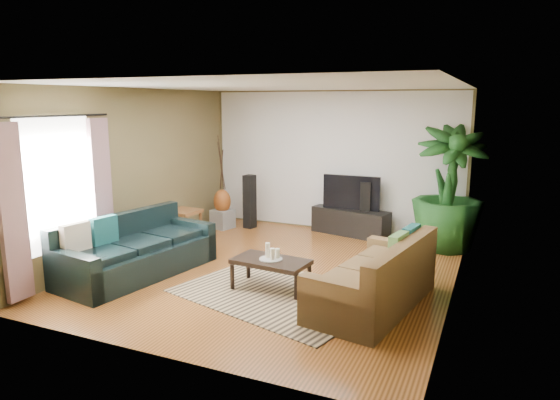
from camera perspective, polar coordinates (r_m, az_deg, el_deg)
The scene contains 28 objects.
floor at distance 7.50m, azimuth -0.62°, elevation -8.17°, with size 5.50×5.50×0.00m, color #9F5A29.
ceiling at distance 7.08m, azimuth -0.67°, elevation 12.92°, with size 5.50×5.50×0.00m, color white.
wall_back at distance 9.71m, azimuth 6.08°, elevation 4.41°, with size 5.00×5.00×0.00m, color brown.
wall_front at distance 4.84m, azimuth -14.21°, elevation -2.72°, with size 5.00×5.00×0.00m, color brown.
wall_left at distance 8.50m, azimuth -16.21°, elevation 3.06°, with size 5.50×5.50×0.00m, color brown.
wall_right at distance 6.56m, azimuth 19.68°, elevation 0.56°, with size 5.50×5.50×0.00m, color brown.
backwall_panel at distance 9.70m, azimuth 6.07°, elevation 4.41°, with size 4.90×4.90×0.00m, color white.
window_pane at distance 7.34m, azimuth -24.10°, elevation 1.70°, with size 1.80×1.80×0.00m, color white.
curtain_near at distance 6.87m, azimuth -28.26°, elevation -1.38°, with size 0.08×0.35×2.20m, color gray.
curtain_far at distance 7.86m, azimuth -19.69°, elevation 0.74°, with size 0.08×0.35×2.20m, color gray.
curtain_rod at distance 7.22m, azimuth -24.41°, elevation 8.73°, with size 0.03×0.03×1.90m, color black.
sofa_left at distance 7.55m, azimuth -15.98°, elevation -5.10°, with size 2.32×0.99×0.85m, color black.
sofa_right at distance 6.28m, azimuth 10.59°, elevation -8.16°, with size 2.05×0.92×0.85m, color brown.
area_rug at distance 6.66m, azimuth -0.26°, elevation -10.65°, with size 2.51×1.78×0.01m, color tan.
coffee_table at distance 6.78m, azimuth -1.05°, elevation -8.46°, with size 1.01×0.55×0.41m, color black.
candle_tray at distance 6.71m, azimuth -1.06°, elevation -6.75°, with size 0.31×0.31×0.01m, color #9A9994.
candle_tall at distance 6.73m, azimuth -1.42°, elevation -5.74°, with size 0.06×0.06×0.20m, color #EEE2C9.
candle_mid at distance 6.63m, azimuth -0.89°, elevation -6.20°, with size 0.06×0.06×0.16m, color #F1EDCC.
candle_short at distance 6.71m, azimuth -0.30°, elevation -6.11°, with size 0.06×0.06×0.13m, color white.
tv_stand at distance 9.55m, azimuth 8.06°, elevation -2.49°, with size 1.48×0.44×0.49m, color black.
television at distance 9.43m, azimuth 8.15°, elevation 0.86°, with size 1.08×0.06×0.64m, color black.
speaker_left at distance 9.93m, azimuth -3.49°, elevation -0.18°, with size 0.19×0.21×1.06m, color black.
speaker_right at distance 9.42m, azimuth 9.66°, elevation -1.04°, with size 0.19×0.21×1.03m, color black.
potted_plant at distance 8.84m, azimuth 18.72°, elevation 1.29°, with size 1.18×1.18×2.11m, color #164417.
plant_pot at distance 9.03m, azimuth 18.37°, elevation -4.38°, with size 0.39×0.39×0.30m, color black.
pedestal at distance 10.02m, azimuth -6.57°, elevation -2.15°, with size 0.37×0.37×0.37m, color gray.
vase at distance 9.95m, azimuth -6.62°, elevation -0.15°, with size 0.34×0.34×0.48m, color brown.
side_table at distance 9.29m, azimuth -10.92°, elevation -2.79°, with size 0.52×0.52×0.55m, color brown.
Camera 1 is at (2.92, -6.44, 2.49)m, focal length 32.00 mm.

